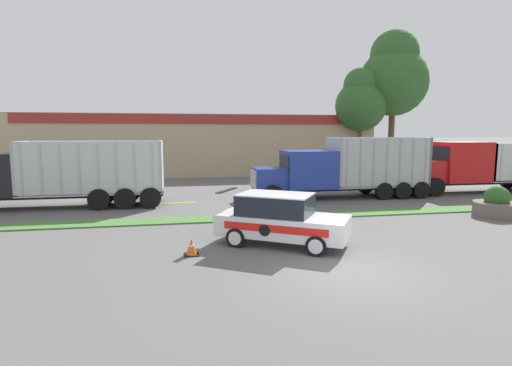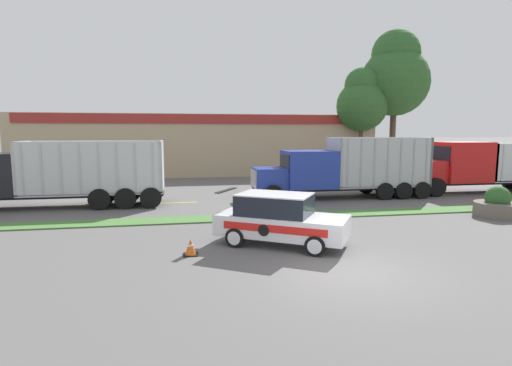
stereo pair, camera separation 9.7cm
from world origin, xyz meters
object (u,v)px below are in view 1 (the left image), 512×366
Objects in this scene: dump_truck_lead at (328,172)px; traffic_cone at (191,247)px; stone_planter at (496,205)px; dump_truck_mid at (476,167)px; rally_car at (280,219)px; dump_truck_trail at (23,179)px.

dump_truck_lead reaches higher than traffic_cone.
dump_truck_lead is at bearing 131.96° from stone_planter.
dump_truck_mid is 2.40× the size of rally_car.
dump_truck_lead is 2.21× the size of rally_car.
dump_truck_trail reaches higher than stone_planter.
dump_truck_trail is 14.41m from rally_car.
dump_truck_mid is at bearing 2.57° from dump_truck_lead.
stone_planter is (22.37, -6.18, -1.04)m from dump_truck_trail.
rally_car is at bearing -38.26° from dump_truck_trail.
dump_truck_trail is (-16.56, -0.29, -0.01)m from dump_truck_lead.
dump_truck_lead is 0.86× the size of dump_truck_trail.
rally_car is 2.39× the size of stone_planter.
dump_truck_mid is 5.73× the size of stone_planter.
dump_truck_lead reaches higher than rally_car.
dump_truck_trail is 6.14× the size of stone_planter.
dump_truck_lead reaches higher than dump_truck_mid.
traffic_cone is (-14.16, -3.43, -0.26)m from stone_planter.
dump_truck_lead is 10.38m from dump_truck_mid.
dump_truck_mid reaches higher than traffic_cone.
stone_planter is (5.82, -6.47, -1.05)m from dump_truck_lead.
dump_truck_trail is at bearing -178.39° from dump_truck_mid.
dump_truck_mid is 8.37m from stone_planter.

